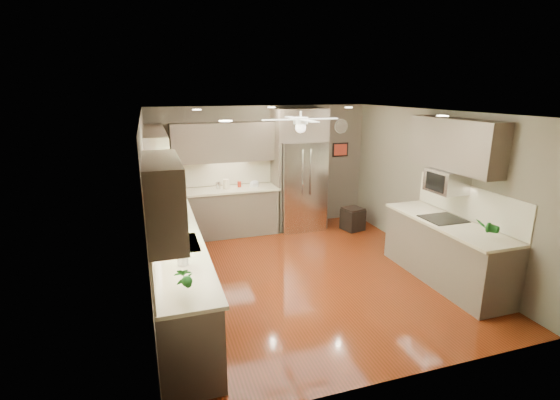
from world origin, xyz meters
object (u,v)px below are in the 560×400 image
canister_b (218,185)px  potted_plant_left (184,277)px  microwave (446,181)px  stool (353,219)px  paper_towel (182,253)px  potted_plant_right (487,227)px  soap_bottle (165,224)px  canister_d (239,184)px  bowl (254,186)px  refrigerator (300,172)px  canister_c (226,184)px

canister_b → potted_plant_left: size_ratio=0.41×
microwave → stool: size_ratio=1.19×
stool → paper_towel: bearing=-141.9°
potted_plant_right → soap_bottle: bearing=158.2°
canister_b → paper_towel: bearing=-105.8°
canister_d → potted_plant_left: (-1.42, -4.07, 0.10)m
potted_plant_left → stool: (3.65, 3.49, -0.87)m
soap_bottle → bowl: 2.78m
microwave → paper_towel: microwave is taller
canister_b → soap_bottle: bearing=-116.9°
soap_bottle → bowl: soap_bottle is taller
refrigerator → stool: size_ratio=5.29×
microwave → stool: 2.55m
canister_d → canister_b: bearing=-180.0°
canister_b → potted_plant_left: potted_plant_left is taller
soap_bottle → paper_towel: (0.14, -1.23, 0.05)m
potted_plant_left → refrigerator: size_ratio=0.13×
canister_c → potted_plant_left: (-1.15, -4.02, 0.07)m
canister_b → potted_plant_left: (-1.00, -4.07, 0.09)m
bowl → microwave: (2.28, -2.72, 0.51)m
microwave → potted_plant_right: bearing=-97.0°
canister_c → bowl: size_ratio=0.95×
stool → microwave: bearing=-81.3°
potted_plant_left → paper_towel: (0.04, 0.66, -0.02)m
refrigerator → stool: (0.99, -0.50, -0.95)m
stool → canister_c: bearing=168.1°
canister_c → potted_plant_left: 4.18m
microwave → stool: bearing=98.7°
potted_plant_left → bowl: (1.71, 4.01, -0.14)m
canister_d → paper_towel: (-1.38, -3.41, 0.08)m
canister_b → canister_c: canister_c is taller
canister_d → stool: bearing=-14.6°
canister_d → refrigerator: refrigerator is taller
refrigerator → paper_towel: size_ratio=8.28×
soap_bottle → paper_towel: paper_towel is taller
canister_d → paper_towel: size_ratio=0.37×
potted_plant_right → microwave: size_ratio=0.56×
refrigerator → soap_bottle: bearing=-142.8°
potted_plant_right → canister_b: bearing=127.3°
canister_d → potted_plant_right: bearing=-56.9°
canister_c → soap_bottle: same height
canister_c → refrigerator: refrigerator is taller
potted_plant_left → bowl: potted_plant_left is taller
potted_plant_right → bowl: bearing=120.3°
canister_c → potted_plant_left: potted_plant_left is taller
canister_d → potted_plant_right: (2.45, -3.76, 0.09)m
refrigerator → canister_d: bearing=176.4°
canister_b → bowl: bearing=-5.1°
potted_plant_left → canister_c: bearing=74.0°
stool → canister_d: bearing=165.4°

